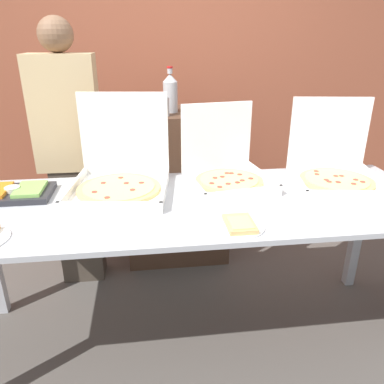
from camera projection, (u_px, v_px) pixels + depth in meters
name	position (u px, v px, depth m)	size (l,w,h in m)	color
ground_plane	(192.00, 336.00, 2.19)	(16.00, 16.00, 0.00)	#514C47
brick_wall_behind	(167.00, 65.00, 3.21)	(10.00, 0.06, 2.80)	#9E5138
buffet_table	(192.00, 218.00, 1.89)	(2.43, 0.85, 0.87)	#B7BABF
pizza_box_near_right	(334.00, 169.00, 2.07)	(0.51, 0.52, 0.44)	white
pizza_box_far_right	(226.00, 170.00, 2.06)	(0.48, 0.49, 0.42)	white
pizza_box_near_left	(121.00, 174.00, 1.97)	(0.55, 0.56, 0.48)	white
paper_plate_front_left	(240.00, 225.00, 1.60)	(0.22, 0.22, 0.03)	white
veggie_tray	(13.00, 193.00, 1.90)	(0.38, 0.25, 0.05)	#28282D
sideboard_podium	(176.00, 185.00, 2.87)	(0.75, 0.54, 1.14)	#4C3323
soda_bottle	(170.00, 93.00, 2.56)	(0.10, 0.10, 0.30)	#B7BCC1
soda_can_silver	(164.00, 107.00, 2.46)	(0.07, 0.07, 0.12)	silver
person_guest_plaid	(71.00, 156.00, 2.42)	(0.40, 0.22, 1.74)	#473D33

